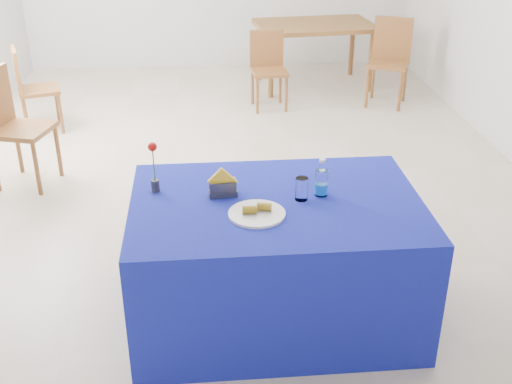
# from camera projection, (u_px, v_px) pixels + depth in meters

# --- Properties ---
(floor) EXTENTS (7.00, 7.00, 0.00)m
(floor) POSITION_uv_depth(u_px,v_px,m) (238.00, 175.00, 5.59)
(floor) COLOR beige
(floor) RESTS_ON ground
(plate) EXTENTS (0.30, 0.30, 0.01)m
(plate) POSITION_uv_depth(u_px,v_px,m) (257.00, 214.00, 3.36)
(plate) COLOR white
(plate) RESTS_ON blue_table
(drinking_glass) EXTENTS (0.07, 0.07, 0.13)m
(drinking_glass) POSITION_uv_depth(u_px,v_px,m) (302.00, 189.00, 3.49)
(drinking_glass) COLOR white
(drinking_glass) RESTS_ON blue_table
(salt_shaker) EXTENTS (0.03, 0.03, 0.08)m
(salt_shaker) POSITION_uv_depth(u_px,v_px,m) (234.00, 184.00, 3.59)
(salt_shaker) COLOR slate
(salt_shaker) RESTS_ON blue_table
(pepper_shaker) EXTENTS (0.03, 0.03, 0.08)m
(pepper_shaker) POSITION_uv_depth(u_px,v_px,m) (225.00, 187.00, 3.56)
(pepper_shaker) COLOR slate
(pepper_shaker) RESTS_ON blue_table
(blue_table) EXTENTS (1.60, 1.10, 0.76)m
(blue_table) POSITION_uv_depth(u_px,v_px,m) (275.00, 259.00, 3.68)
(blue_table) COLOR #101E94
(blue_table) RESTS_ON floor
(water_bottle) EXTENTS (0.08, 0.08, 0.21)m
(water_bottle) POSITION_uv_depth(u_px,v_px,m) (321.00, 183.00, 3.54)
(water_bottle) COLOR silver
(water_bottle) RESTS_ON blue_table
(napkin_holder) EXTENTS (0.16, 0.07, 0.17)m
(napkin_holder) POSITION_uv_depth(u_px,v_px,m) (223.00, 188.00, 3.54)
(napkin_holder) COLOR #3D3C42
(napkin_holder) RESTS_ON blue_table
(rose_vase) EXTENTS (0.05, 0.05, 0.30)m
(rose_vase) POSITION_uv_depth(u_px,v_px,m) (154.00, 168.00, 3.55)
(rose_vase) COLOR #28282D
(rose_vase) RESTS_ON blue_table
(oak_table) EXTENTS (1.44, 1.00, 0.76)m
(oak_table) POSITION_uv_depth(u_px,v_px,m) (315.00, 30.00, 7.59)
(oak_table) COLOR brown
(oak_table) RESTS_ON floor
(chair_bg_left) EXTENTS (0.40, 0.40, 0.83)m
(chair_bg_left) POSITION_uv_depth(u_px,v_px,m) (268.00, 64.00, 7.00)
(chair_bg_left) COLOR #965B2B
(chair_bg_left) RESTS_ON floor
(chair_bg_right) EXTENTS (0.56, 0.56, 0.94)m
(chair_bg_right) POSITION_uv_depth(u_px,v_px,m) (390.00, 55.00, 7.09)
(chair_bg_right) COLOR #965B2B
(chair_bg_right) RESTS_ON floor
(chair_win_a) EXTENTS (0.54, 0.54, 0.97)m
(chair_win_a) POSITION_uv_depth(u_px,v_px,m) (11.00, 120.00, 5.21)
(chair_win_a) COLOR #965B2B
(chair_win_a) RESTS_ON floor
(chair_win_b) EXTENTS (0.48, 0.48, 0.86)m
(chair_win_b) POSITION_uv_depth(u_px,v_px,m) (29.00, 84.00, 6.30)
(chair_win_b) COLOR #965B2B
(chair_win_b) RESTS_ON floor
(banana_pieces) EXTENTS (0.16, 0.08, 0.04)m
(banana_pieces) POSITION_uv_depth(u_px,v_px,m) (257.00, 208.00, 3.36)
(banana_pieces) COLOR gold
(banana_pieces) RESTS_ON plate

